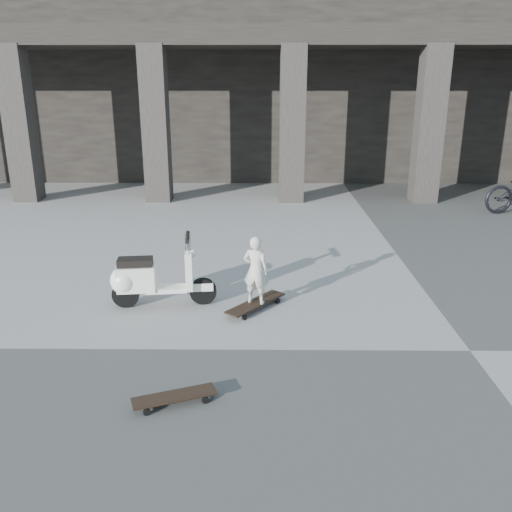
{
  "coord_description": "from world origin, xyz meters",
  "views": [
    {
      "loc": [
        -2.59,
        -6.0,
        3.22
      ],
      "look_at": [
        -2.66,
        1.73,
        0.65
      ],
      "focal_mm": 38.0,
      "sensor_mm": 36.0,
      "label": 1
    }
  ],
  "objects_px": {
    "skateboard_spare": "(174,397)",
    "scooter": "(145,279)",
    "longboard": "(256,304)",
    "child": "(256,270)"
  },
  "relations": [
    {
      "from": "skateboard_spare",
      "to": "scooter",
      "type": "bearing_deg",
      "value": 86.56
    },
    {
      "from": "skateboard_spare",
      "to": "scooter",
      "type": "distance_m",
      "value": 2.66
    },
    {
      "from": "scooter",
      "to": "longboard",
      "type": "bearing_deg",
      "value": -10.46
    },
    {
      "from": "skateboard_spare",
      "to": "child",
      "type": "distance_m",
      "value": 2.59
    },
    {
      "from": "longboard",
      "to": "skateboard_spare",
      "type": "relative_size",
      "value": 1.13
    },
    {
      "from": "longboard",
      "to": "child",
      "type": "relative_size",
      "value": 1.0
    },
    {
      "from": "child",
      "to": "scooter",
      "type": "bearing_deg",
      "value": 13.7
    },
    {
      "from": "child",
      "to": "skateboard_spare",
      "type": "bearing_deg",
      "value": 88.9
    },
    {
      "from": "longboard",
      "to": "scooter",
      "type": "xyz_separation_m",
      "value": [
        -1.6,
        0.11,
        0.34
      ]
    },
    {
      "from": "child",
      "to": "longboard",
      "type": "bearing_deg",
      "value": 152.6
    }
  ]
}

